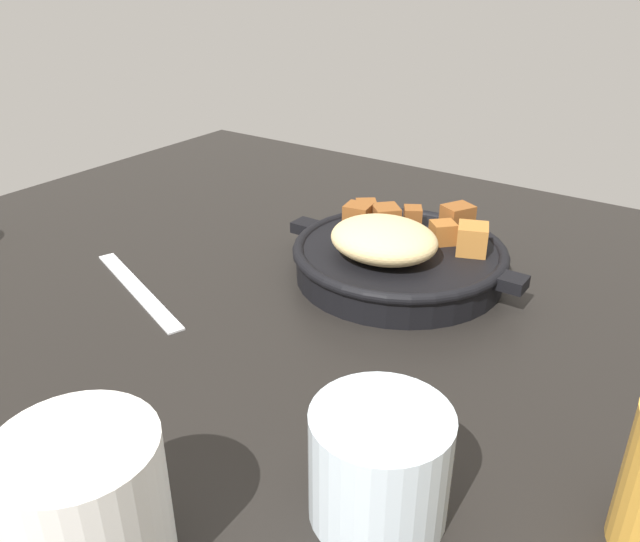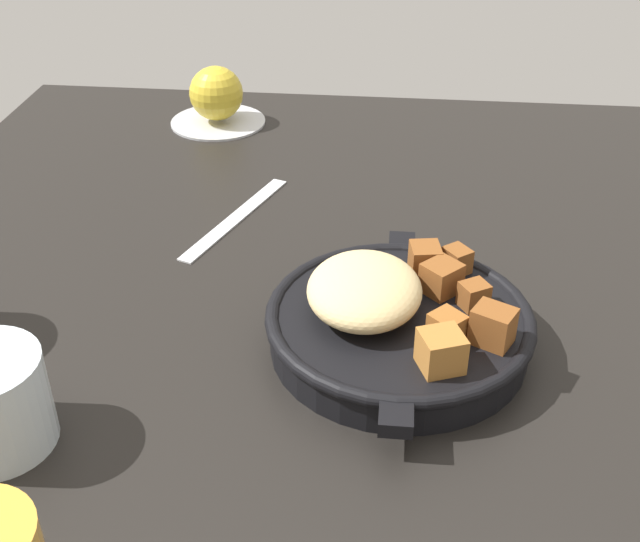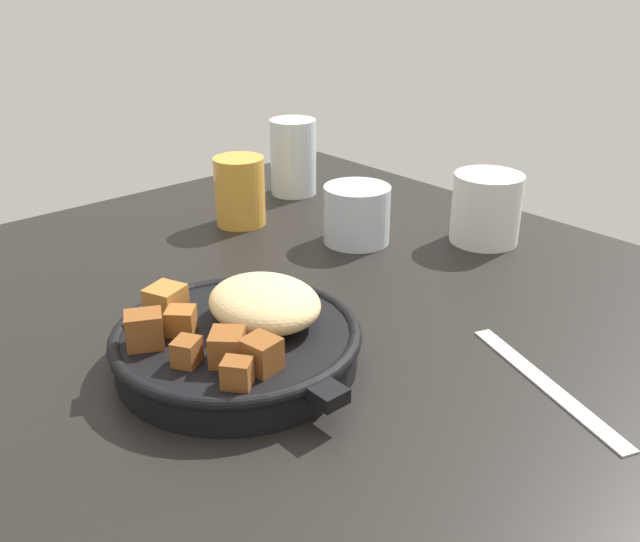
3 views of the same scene
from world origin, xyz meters
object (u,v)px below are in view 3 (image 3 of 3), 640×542
(butter_knife, at_px, (546,384))
(juice_glass_amber, at_px, (240,191))
(water_glass_tall, at_px, (293,157))
(water_glass_short, at_px, (357,214))
(cast_iron_skillet, at_px, (239,337))
(ceramic_mug_white, at_px, (486,208))

(butter_knife, bearing_deg, juice_glass_amber, -163.79)
(water_glass_tall, bearing_deg, water_glass_short, -17.93)
(cast_iron_skillet, relative_size, ceramic_mug_white, 3.01)
(butter_knife, height_order, juice_glass_amber, juice_glass_amber)
(cast_iron_skillet, bearing_deg, butter_knife, 40.78)
(cast_iron_skillet, relative_size, juice_glass_amber, 2.89)
(ceramic_mug_white, height_order, water_glass_short, ceramic_mug_white)
(water_glass_short, bearing_deg, butter_knife, -17.52)
(butter_knife, xyz_separation_m, juice_glass_amber, (-0.48, 0.04, 0.04))
(water_glass_tall, bearing_deg, juice_glass_amber, -68.48)
(cast_iron_skillet, xyz_separation_m, water_glass_tall, (-0.34, 0.34, 0.03))
(ceramic_mug_white, relative_size, juice_glass_amber, 0.96)
(water_glass_short, xyz_separation_m, water_glass_tall, (-0.20, 0.07, 0.02))
(butter_knife, distance_m, ceramic_mug_white, 0.33)
(cast_iron_skillet, relative_size, water_glass_short, 3.15)
(ceramic_mug_white, height_order, water_glass_tall, water_glass_tall)
(ceramic_mug_white, xyz_separation_m, water_glass_short, (-0.11, -0.12, -0.01))
(cast_iron_skillet, bearing_deg, juice_glass_amber, 144.18)
(cast_iron_skillet, xyz_separation_m, water_glass_short, (-0.14, 0.28, 0.01))
(water_glass_tall, bearing_deg, butter_knife, -17.67)
(butter_knife, distance_m, juice_glass_amber, 0.49)
(ceramic_mug_white, bearing_deg, juice_glass_amber, -143.05)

